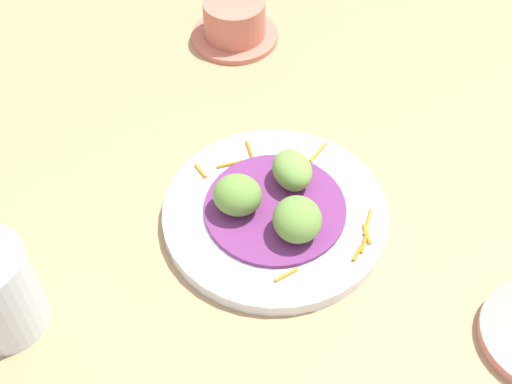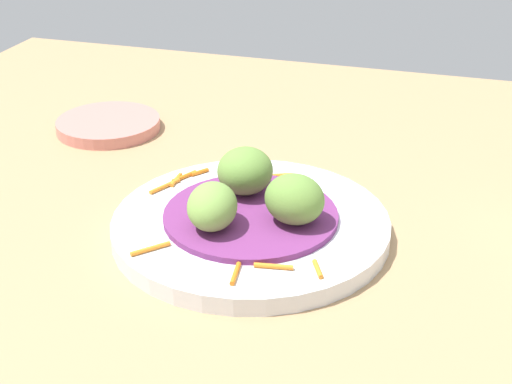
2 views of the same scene
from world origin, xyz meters
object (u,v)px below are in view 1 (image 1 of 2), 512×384
(guac_scoop_center, at_px, (237,195))
(terracotta_bowl, at_px, (234,22))
(main_plate, at_px, (275,214))
(guac_scoop_left, at_px, (292,170))
(guac_scoop_right, at_px, (297,219))

(guac_scoop_center, relative_size, terracotta_bowl, 0.44)
(main_plate, distance_m, guac_scoop_center, 0.05)
(guac_scoop_center, distance_m, terracotta_bowl, 0.32)
(terracotta_bowl, bearing_deg, guac_scoop_left, 5.85)
(main_plate, relative_size, guac_scoop_right, 4.57)
(guac_scoop_center, xyz_separation_m, guac_scoop_right, (0.04, 0.06, -0.00))
(guac_scoop_center, bearing_deg, main_plate, 84.45)
(guac_scoop_right, bearing_deg, terracotta_bowl, -176.33)
(guac_scoop_left, xyz_separation_m, guac_scoop_center, (0.03, -0.06, 0.00))
(guac_scoop_left, relative_size, guac_scoop_right, 1.00)
(guac_scoop_right, bearing_deg, guac_scoop_center, -125.55)
(guac_scoop_center, bearing_deg, guac_scoop_left, 114.45)
(guac_scoop_center, bearing_deg, guac_scoop_right, 54.45)
(main_plate, bearing_deg, guac_scoop_center, -95.55)
(guac_scoop_left, distance_m, guac_scoop_center, 0.07)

